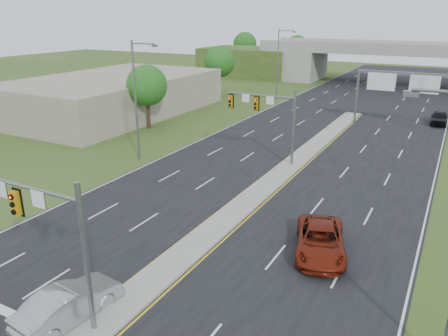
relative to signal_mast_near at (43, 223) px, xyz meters
name	(u,v)px	position (x,y,z in m)	size (l,w,h in m)	color
ground	(95,331)	(2.26, 0.07, -4.73)	(240.00, 240.00, 0.00)	#36491A
road	(323,140)	(2.26, 35.07, -4.72)	(24.00, 160.00, 0.02)	black
median	(284,171)	(2.26, 23.07, -4.63)	(2.00, 54.00, 0.16)	gray
lane_markings	(299,153)	(1.66, 28.99, -4.70)	(23.72, 160.00, 0.01)	gold
signal_mast_near	(43,223)	(0.00, 0.00, 0.00)	(6.62, 0.60, 7.00)	slate
signal_mast_far	(270,113)	(0.00, 25.00, 0.00)	(6.62, 0.60, 7.00)	slate
sign_gantry	(405,84)	(8.95, 44.99, 0.51)	(11.58, 0.44, 6.67)	slate
overpass	(390,66)	(2.26, 80.07, -1.17)	(80.00, 14.00, 8.10)	gray
lightpole_l_mid	(137,96)	(-11.03, 20.07, 1.38)	(2.85, 0.25, 11.00)	slate
lightpole_l_far	(279,61)	(-11.03, 55.07, 1.38)	(2.85, 0.25, 11.00)	slate
tree_l_near	(147,86)	(-17.74, 30.07, 0.45)	(4.80, 4.80, 7.60)	#382316
tree_l_mid	(220,62)	(-21.74, 55.07, 0.78)	(5.20, 5.20, 8.12)	#382316
tree_back_a	(245,44)	(-35.74, 94.07, 1.11)	(6.00, 6.00, 8.85)	#382316
tree_back_b	(297,47)	(-21.74, 94.07, 0.78)	(5.60, 5.60, 8.32)	#382316
commercial_building	(113,95)	(-27.74, 35.07, -2.23)	(18.00, 30.00, 5.00)	gray
car_silver	(69,303)	(0.76, 0.15, -3.88)	(1.75, 5.03, 1.66)	#989B9F
car_far_a	(320,241)	(9.03, 11.15, -3.89)	(2.71, 5.89, 1.64)	maroon
car_far_c	(439,118)	(13.06, 49.13, -3.89)	(1.92, 4.78, 1.63)	black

